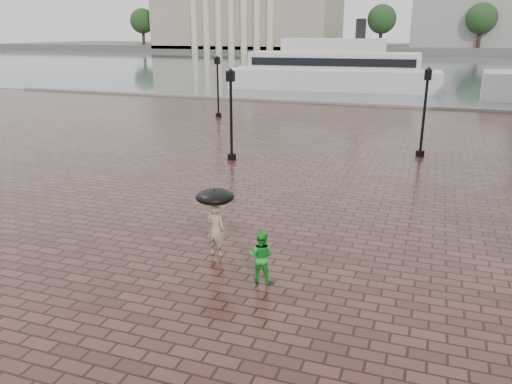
# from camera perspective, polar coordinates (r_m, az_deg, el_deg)

# --- Properties ---
(ground) EXTENTS (300.00, 300.00, 0.00)m
(ground) POSITION_cam_1_polar(r_m,az_deg,el_deg) (14.67, 4.19, -7.26)
(ground) COLOR #351E18
(ground) RESTS_ON ground
(harbour_water) EXTENTS (240.00, 240.00, 0.00)m
(harbour_water) POSITION_cam_1_polar(r_m,az_deg,el_deg) (105.07, 18.22, 13.63)
(harbour_water) COLOR #454F54
(harbour_water) RESTS_ON ground
(quay_edge) EXTENTS (80.00, 0.60, 0.30)m
(quay_edge) POSITION_cam_1_polar(r_m,az_deg,el_deg) (45.39, 15.27, 9.39)
(quay_edge) COLOR slate
(quay_edge) RESTS_ON ground
(far_shore) EXTENTS (300.00, 60.00, 2.00)m
(far_shore) POSITION_cam_1_polar(r_m,az_deg,el_deg) (172.94, 19.15, 15.22)
(far_shore) COLOR #4C4C47
(far_shore) RESTS_ON ground
(museum) EXTENTS (57.00, 32.50, 26.00)m
(museum) POSITION_cam_1_polar(r_m,az_deg,el_deg) (168.11, -0.82, 20.51)
(museum) COLOR gray
(museum) RESTS_ON ground
(far_trees) EXTENTS (188.00, 8.00, 13.50)m
(far_trees) POSITION_cam_1_polar(r_m,az_deg,el_deg) (150.90, 19.28, 18.16)
(far_trees) COLOR #2D2119
(far_trees) RESTS_ON ground
(street_lamps) EXTENTS (21.44, 14.44, 4.40)m
(street_lamps) POSITION_cam_1_polar(r_m,az_deg,el_deg) (30.97, 10.44, 10.37)
(street_lamps) COLOR black
(street_lamps) RESTS_ON ground
(adult_pedestrian) EXTENTS (0.61, 0.44, 1.58)m
(adult_pedestrian) POSITION_cam_1_polar(r_m,az_deg,el_deg) (14.41, -4.62, -4.31)
(adult_pedestrian) COLOR tan
(adult_pedestrian) RESTS_ON ground
(child_pedestrian) EXTENTS (0.67, 0.52, 1.37)m
(child_pedestrian) POSITION_cam_1_polar(r_m,az_deg,el_deg) (12.96, 0.59, -7.39)
(child_pedestrian) COLOR green
(child_pedestrian) RESTS_ON ground
(ferry_near) EXTENTS (23.21, 7.05, 7.51)m
(ferry_near) POSITION_cam_1_polar(r_m,az_deg,el_deg) (57.46, 8.82, 13.73)
(ferry_near) COLOR silver
(ferry_near) RESTS_ON ground
(umbrella) EXTENTS (1.10, 1.10, 1.11)m
(umbrella) POSITION_cam_1_polar(r_m,az_deg,el_deg) (14.06, -4.72, -0.55)
(umbrella) COLOR black
(umbrella) RESTS_ON ground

